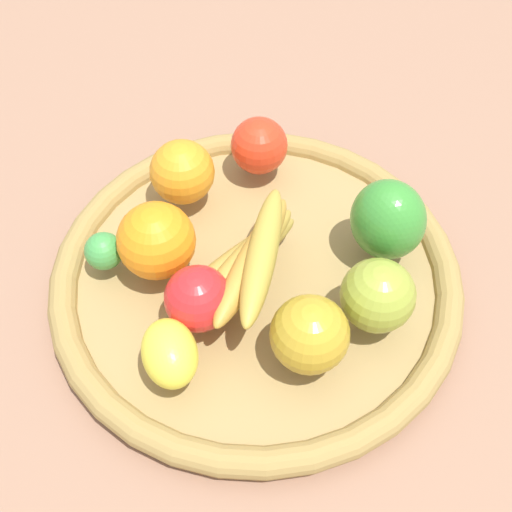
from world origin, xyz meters
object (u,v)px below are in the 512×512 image
at_px(bell_pepper, 388,220).
at_px(apple_1, 198,299).
at_px(banana_bunch, 248,261).
at_px(apple_3, 378,295).
at_px(lemon_0, 170,353).
at_px(orange_0, 156,241).
at_px(apple_2, 259,146).
at_px(orange_1, 182,172).
at_px(apple_0, 310,334).
at_px(lime_0, 104,251).

height_order(bell_pepper, apple_1, bell_pepper).
bearing_deg(banana_bunch, apple_3, -122.75).
bearing_deg(lemon_0, apple_1, -36.40).
height_order(banana_bunch, orange_0, orange_0).
bearing_deg(apple_2, apple_1, 150.77).
bearing_deg(lemon_0, banana_bunch, -49.08).
xyz_separation_m(orange_1, orange_0, (-0.09, 0.04, 0.00)).
height_order(apple_0, orange_0, orange_0).
height_order(lime_0, orange_0, orange_0).
height_order(orange_1, apple_0, apple_0).
height_order(banana_bunch, apple_3, apple_3).
xyz_separation_m(lime_0, apple_1, (-0.09, -0.08, 0.01)).
bearing_deg(apple_2, orange_0, 130.97).
relative_size(apple_1, banana_bunch, 0.39).
bearing_deg(apple_0, orange_0, 40.72).
bearing_deg(apple_0, lemon_0, 82.28).
bearing_deg(lemon_0, bell_pepper, -69.66).
xyz_separation_m(orange_1, banana_bunch, (-0.14, -0.04, -0.00)).
xyz_separation_m(apple_1, apple_2, (0.19, -0.11, 0.00)).
bearing_deg(lemon_0, apple_0, -97.72).
relative_size(apple_1, apple_2, 0.99).
bearing_deg(lemon_0, orange_1, -12.91).
bearing_deg(orange_1, lime_0, 128.76).
height_order(lemon_0, apple_2, apple_2).
bearing_deg(bell_pepper, apple_1, -114.84).
bearing_deg(apple_3, lemon_0, 92.61).
xyz_separation_m(apple_1, apple_0, (-0.07, -0.09, 0.00)).
bearing_deg(orange_0, lemon_0, 176.56).
bearing_deg(banana_bunch, orange_0, 63.72).
height_order(banana_bunch, lemon_0, banana_bunch).
relative_size(bell_pepper, apple_3, 1.25).
bearing_deg(orange_0, bell_pepper, -97.96).
xyz_separation_m(apple_1, apple_3, (-0.04, -0.17, 0.00)).
distance_m(orange_1, apple_3, 0.26).
height_order(banana_bunch, apple_0, apple_0).
relative_size(bell_pepper, banana_bunch, 0.54).
bearing_deg(banana_bunch, apple_0, -160.27).
xyz_separation_m(lemon_0, orange_0, (0.12, -0.01, 0.01)).
height_order(lemon_0, apple_0, apple_0).
bearing_deg(banana_bunch, apple_1, 119.25).
bearing_deg(bell_pepper, lime_0, -135.66).
relative_size(orange_1, apple_3, 0.99).
bearing_deg(apple_3, apple_1, 76.83).
bearing_deg(lime_0, orange_0, -106.03).
relative_size(orange_1, apple_0, 0.97).
xyz_separation_m(orange_1, lemon_0, (-0.22, 0.05, -0.01)).
distance_m(lime_0, lemon_0, 0.15).
relative_size(orange_1, orange_0, 0.90).
bearing_deg(apple_1, lemon_0, 143.60).
height_order(lime_0, apple_3, apple_3).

